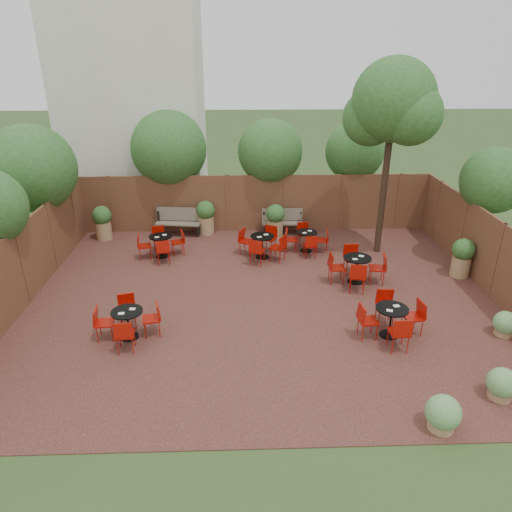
{
  "coord_description": "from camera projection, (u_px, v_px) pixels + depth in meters",
  "views": [
    {
      "loc": [
        -0.55,
        -10.68,
        6.0
      ],
      "look_at": [
        -0.17,
        0.5,
        1.0
      ],
      "focal_mm": 32.96,
      "sensor_mm": 36.0,
      "label": 1
    }
  ],
  "objects": [
    {
      "name": "ground",
      "position": [
        263.0,
        299.0,
        12.22
      ],
      "size": [
        80.0,
        80.0,
        0.0
      ],
      "primitive_type": "plane",
      "color": "#354F23",
      "rests_on": "ground"
    },
    {
      "name": "courtyard_paving",
      "position": [
        263.0,
        298.0,
        12.21
      ],
      "size": [
        12.0,
        10.0,
        0.02
      ],
      "primitive_type": "cube",
      "color": "#3A1E18",
      "rests_on": "ground"
    },
    {
      "name": "fence_back",
      "position": [
        256.0,
        203.0,
        16.37
      ],
      "size": [
        12.0,
        0.08,
        2.0
      ],
      "primitive_type": "cube",
      "color": "brown",
      "rests_on": "ground"
    },
    {
      "name": "fence_left",
      "position": [
        21.0,
        267.0,
        11.62
      ],
      "size": [
        0.08,
        10.0,
        2.0
      ],
      "primitive_type": "cube",
      "color": "brown",
      "rests_on": "ground"
    },
    {
      "name": "fence_right",
      "position": [
        497.0,
        261.0,
        11.99
      ],
      "size": [
        0.08,
        10.0,
        2.0
      ],
      "primitive_type": "cube",
      "color": "brown",
      "rests_on": "ground"
    },
    {
      "name": "neighbour_building",
      "position": [
        135.0,
        104.0,
        17.74
      ],
      "size": [
        5.0,
        4.0,
        8.0
      ],
      "primitive_type": "cube",
      "color": "silver",
      "rests_on": "ground"
    },
    {
      "name": "overhang_foliage",
      "position": [
        182.0,
        166.0,
        14.22
      ],
      "size": [
        15.41,
        10.47,
        2.6
      ],
      "color": "#25561C",
      "rests_on": "ground"
    },
    {
      "name": "courtyard_tree",
      "position": [
        393.0,
        107.0,
        13.21
      ],
      "size": [
        2.58,
        2.48,
        5.79
      ],
      "rotation": [
        0.0,
        0.0,
        0.16
      ],
      "color": "black",
      "rests_on": "courtyard_paving"
    },
    {
      "name": "park_bench_left",
      "position": [
        178.0,
        221.0,
        16.15
      ],
      "size": [
        1.57,
        0.67,
        0.94
      ],
      "rotation": [
        0.0,
        0.0,
        -0.12
      ],
      "color": "brown",
      "rests_on": "courtyard_paving"
    },
    {
      "name": "park_bench_right",
      "position": [
        282.0,
        221.0,
        16.27
      ],
      "size": [
        1.41,
        0.46,
        0.87
      ],
      "rotation": [
        0.0,
        0.0,
        -0.0
      ],
      "color": "brown",
      "rests_on": "courtyard_paving"
    },
    {
      "name": "bistro_tables",
      "position": [
        272.0,
        269.0,
        12.87
      ],
      "size": [
        7.3,
        6.27,
        0.86
      ],
      "color": "black",
      "rests_on": "courtyard_paving"
    },
    {
      "name": "planters",
      "position": [
        248.0,
        226.0,
        15.3
      ],
      "size": [
        11.46,
        4.2,
        1.18
      ],
      "color": "#97764B",
      "rests_on": "courtyard_paving"
    },
    {
      "name": "low_shrubs",
      "position": [
        483.0,
        375.0,
        8.89
      ],
      "size": [
        3.12,
        3.34,
        0.65
      ],
      "color": "#97764B",
      "rests_on": "courtyard_paving"
    }
  ]
}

